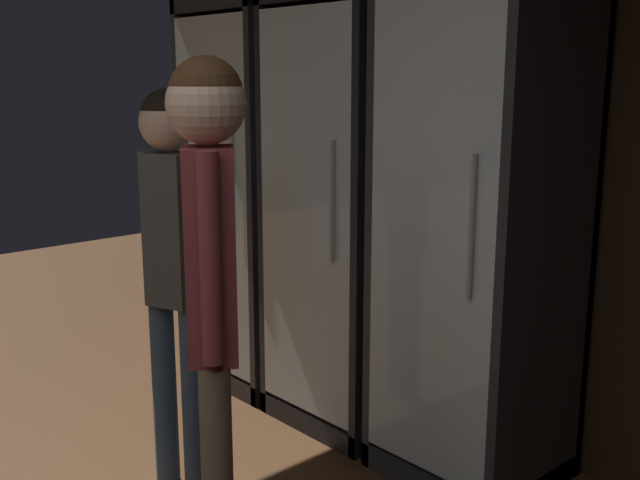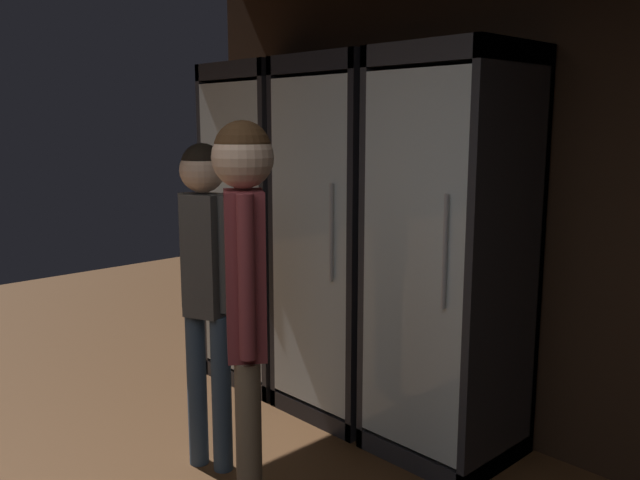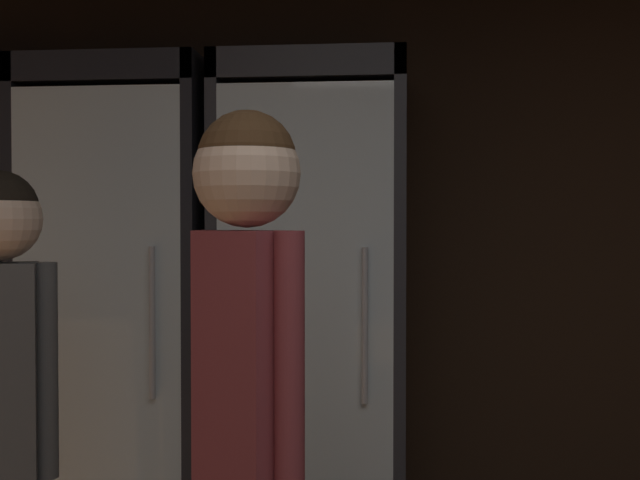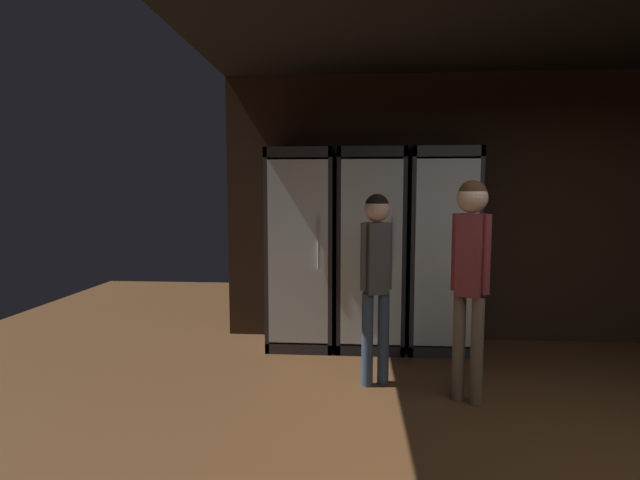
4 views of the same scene
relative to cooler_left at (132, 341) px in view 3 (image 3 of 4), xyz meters
name	(u,v)px [view 3 (image 3 of 4)]	position (x,y,z in m)	size (l,w,h in m)	color
wall_back	(513,229)	(1.46, 0.31, 0.42)	(6.00, 0.06, 2.80)	black
cooler_left	(132,341)	(0.00, 0.00, 0.00)	(0.65, 0.63, 2.00)	black
cooler_center	(315,344)	(0.70, 0.00, 0.00)	(0.65, 0.63, 2.00)	#2B2B30
shopper_near	(1,401)	(0.02, -1.00, 0.01)	(0.26, 0.21, 1.56)	#384C66
shopper_far	(247,395)	(0.69, -1.28, 0.10)	(0.25, 0.22, 1.65)	#72604C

